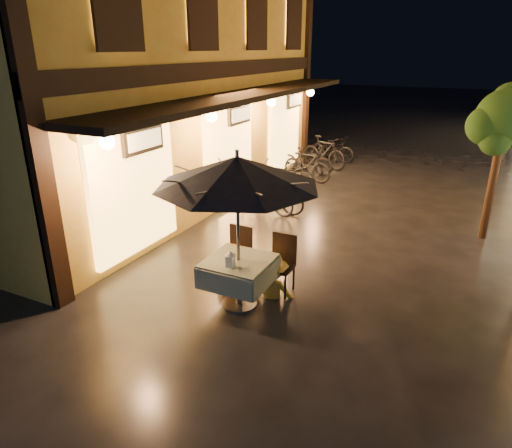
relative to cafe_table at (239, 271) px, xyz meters
The scene contains 17 objects.
ground 1.14m from the cafe_table, 10.35° to the left, with size 90.00×90.00×0.00m, color black.
west_building 7.06m from the cafe_table, 138.77° to the left, with size 5.90×11.40×7.40m.
street_tree 6.06m from the cafe_table, 54.26° to the left, with size 1.43×1.20×3.15m.
cafe_table is the anchor object (origin of this frame).
patio_umbrella 1.56m from the cafe_table, 90.00° to the left, with size 2.41×2.41×2.46m.
cafe_chair_left 0.84m from the cafe_table, 118.51° to the left, with size 0.42×0.42×0.97m.
cafe_chair_right 0.84m from the cafe_table, 61.49° to the left, with size 0.42×0.42×0.97m.
table_lantern 0.42m from the cafe_table, 90.00° to the right, with size 0.16×0.16×0.25m.
person_orange 0.75m from the cafe_table, 127.58° to the left, with size 0.69×0.54×1.42m, color #EA5800.
person_yellow 0.62m from the cafe_table, 56.27° to the left, with size 0.88×0.50×1.36m, color yellow.
bicycle_0 4.34m from the cafe_table, 107.74° to the left, with size 0.59×1.68×0.88m, color black.
bicycle_1 4.32m from the cafe_table, 109.40° to the left, with size 0.47×1.67×1.01m, color black.
bicycle_2 6.21m from the cafe_table, 106.07° to the left, with size 0.59×1.69×0.89m, color black.
bicycle_3 7.37m from the cafe_table, 102.01° to the left, with size 0.46×1.64×0.99m, color black.
bicycle_4 8.12m from the cafe_table, 102.95° to the left, with size 0.61×1.76×0.93m, color black.
bicycle_5 9.12m from the cafe_table, 100.00° to the left, with size 0.49×1.75×1.05m, color black.
bicycle_6 10.15m from the cafe_table, 99.28° to the left, with size 0.59×1.68×0.88m, color black.
Camera 1 is at (2.01, -5.64, 3.77)m, focal length 32.00 mm.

